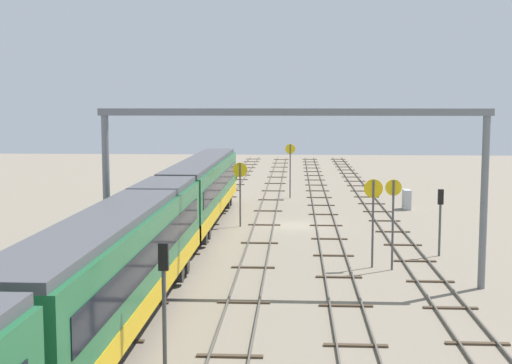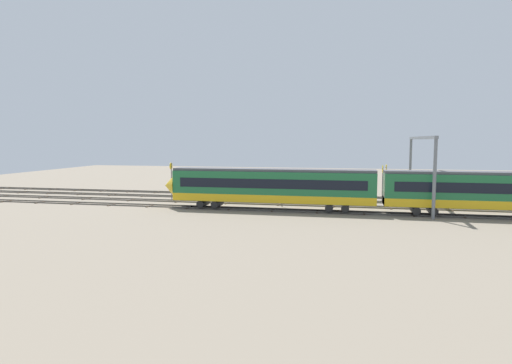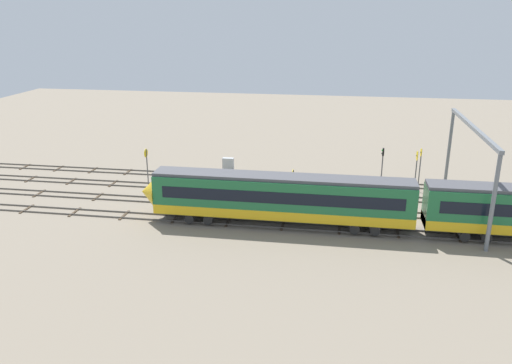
{
  "view_description": "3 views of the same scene",
  "coord_description": "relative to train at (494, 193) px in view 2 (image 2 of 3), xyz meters",
  "views": [
    {
      "loc": [
        -52.13,
        -0.02,
        9.02
      ],
      "look_at": [
        4.72,
        3.19,
        2.73
      ],
      "focal_mm": 49.76,
      "sensor_mm": 36.0,
      "label": 1
    },
    {
      "loc": [
        -8.67,
        57.83,
        8.34
      ],
      "look_at": [
        2.76,
        3.75,
        3.03
      ],
      "focal_mm": 30.69,
      "sensor_mm": 36.0,
      "label": 2
    },
    {
      "loc": [
        -4.69,
        51.22,
        19.16
      ],
      "look_at": [
        3.52,
        0.93,
        2.21
      ],
      "focal_mm": 35.93,
      "sensor_mm": 36.0,
      "label": 3
    }
  ],
  "objects": [
    {
      "name": "signal_light_trackside_departure",
      "position": [
        13.97,
        -15.48,
        -0.01
      ],
      "size": [
        0.31,
        0.32,
        4.0
      ],
      "color": "#4C4C51",
      "rests_on": "ground"
    },
    {
      "name": "overhead_gantry",
      "position": [
        6.5,
        -6.76,
        3.99
      ],
      "size": [
        0.4,
        19.16,
        8.79
      ],
      "color": "slate",
      "rests_on": "ground"
    },
    {
      "name": "speed_sign_far_trackside",
      "position": [
        10.18,
        -12.18,
        0.54
      ],
      "size": [
        0.14,
        0.88,
        4.97
      ],
      "color": "#4C4C51",
      "rests_on": "ground"
    },
    {
      "name": "speed_sign_near_foreground",
      "position": [
        39.64,
        -6.38,
        0.75
      ],
      "size": [
        0.14,
        0.96,
        5.2
      ],
      "color": "#4C4C51",
      "rests_on": "ground"
    },
    {
      "name": "track_with_train",
      "position": [
        24.04,
        -0.0,
        -2.59
      ],
      "size": [
        131.69,
        2.4,
        0.16
      ],
      "color": "#59544C",
      "rests_on": "ground"
    },
    {
      "name": "speed_sign_mid_trackside",
      "position": [
        10.73,
        -11.17,
        0.64
      ],
      "size": [
        0.14,
        1.04,
        4.91
      ],
      "color": "#4C4C51",
      "rests_on": "ground"
    },
    {
      "name": "track_second_near",
      "position": [
        24.04,
        -9.19,
        -2.59
      ],
      "size": [
        131.69,
        2.4,
        0.16
      ],
      "color": "#59544C",
      "rests_on": "ground"
    },
    {
      "name": "track_near_foreground",
      "position": [
        24.04,
        -13.79,
        -2.59
      ],
      "size": [
        131.69,
        2.4,
        0.16
      ],
      "color": "#59544C",
      "rests_on": "ground"
    },
    {
      "name": "train",
      "position": [
        0.0,
        0.0,
        0.0
      ],
      "size": [
        75.2,
        3.24,
        4.8
      ],
      "color": "#1E6638",
      "rests_on": "ground"
    },
    {
      "name": "relay_cabinet",
      "position": [
        32.85,
        -16.44,
        -1.81
      ],
      "size": [
        1.42,
        0.61,
        1.69
      ],
      "color": "#B2B7BC",
      "rests_on": "ground"
    },
    {
      "name": "ground_plane",
      "position": [
        24.04,
        -6.89,
        -2.66
      ],
      "size": [
        147.69,
        147.69,
        0.0
      ],
      "primitive_type": "plane",
      "color": "gray"
    },
    {
      "name": "speed_sign_distant_end",
      "position": [
        23.42,
        -2.85,
        0.55
      ],
      "size": [
        0.14,
        1.07,
        4.74
      ],
      "color": "#4C4C51",
      "rests_on": "ground"
    },
    {
      "name": "track_middle",
      "position": [
        24.04,
        -4.6,
        -2.59
      ],
      "size": [
        131.69,
        2.4,
        0.16
      ],
      "color": "#59544C",
      "rests_on": "ground"
    }
  ]
}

